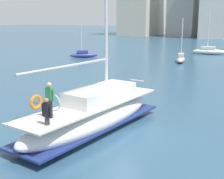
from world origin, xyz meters
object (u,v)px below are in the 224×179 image
Objects in this scene: moored_sloop_near at (209,51)px; moored_sloop_far at (84,55)px; main_sailboat at (94,114)px; moored_catamaran at (181,58)px.

moored_sloop_far is at bearing -138.61° from moored_sloop_near.
moored_sloop_near is 20.27m from moored_sloop_far.
main_sailboat is at bearing -54.21° from moored_sloop_far.
moored_sloop_far is (-18.01, 24.98, -0.46)m from main_sailboat.
moored_catamaran reaches higher than moored_sloop_far.
moored_sloop_far is at bearing 125.79° from main_sailboat.
moored_sloop_far is 0.93× the size of moored_catamaran.
moored_sloop_near is (-2.81, 38.39, -0.36)m from main_sailboat.
moored_catamaran is at bearing 9.80° from moored_sloop_far.
moored_sloop_near reaches higher than moored_catamaran.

